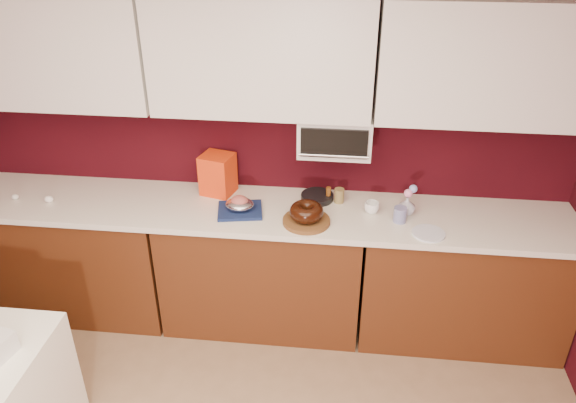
% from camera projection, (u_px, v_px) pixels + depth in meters
% --- Properties ---
extents(ceiling, '(4.00, 4.50, 0.02)m').
position_uv_depth(ceiling, '(98.00, 5.00, 1.15)').
color(ceiling, white).
rests_on(ceiling, wall_back).
extents(wall_back, '(4.00, 0.02, 2.50)m').
position_uv_depth(wall_back, '(267.00, 140.00, 3.71)').
color(wall_back, '#36070D').
rests_on(wall_back, floor).
extents(base_cabinet_left, '(1.31, 0.58, 0.86)m').
position_uv_depth(base_cabinet_left, '(77.00, 255.00, 3.97)').
color(base_cabinet_left, '#532710').
rests_on(base_cabinet_left, floor).
extents(base_cabinet_center, '(1.31, 0.58, 0.86)m').
position_uv_depth(base_cabinet_center, '(263.00, 268.00, 3.84)').
color(base_cabinet_center, '#532710').
rests_on(base_cabinet_center, floor).
extents(base_cabinet_right, '(1.31, 0.58, 0.86)m').
position_uv_depth(base_cabinet_right, '(462.00, 281.00, 3.71)').
color(base_cabinet_right, '#532710').
rests_on(base_cabinet_right, floor).
extents(countertop, '(4.00, 0.62, 0.04)m').
position_uv_depth(countertop, '(261.00, 211.00, 3.62)').
color(countertop, white).
rests_on(countertop, base_cabinet_center).
extents(upper_cabinet_left, '(1.31, 0.33, 0.70)m').
position_uv_depth(upper_cabinet_left, '(44.00, 49.00, 3.40)').
color(upper_cabinet_left, white).
rests_on(upper_cabinet_left, wall_back).
extents(upper_cabinet_center, '(1.31, 0.33, 0.70)m').
position_uv_depth(upper_cabinet_center, '(261.00, 56.00, 3.27)').
color(upper_cabinet_center, white).
rests_on(upper_cabinet_center, wall_back).
extents(upper_cabinet_right, '(1.31, 0.33, 0.70)m').
position_uv_depth(upper_cabinet_right, '(496.00, 63.00, 3.14)').
color(upper_cabinet_right, white).
rests_on(upper_cabinet_right, wall_back).
extents(toaster_oven, '(0.45, 0.30, 0.25)m').
position_uv_depth(toaster_oven, '(335.00, 133.00, 3.48)').
color(toaster_oven, white).
rests_on(toaster_oven, upper_cabinet_center).
extents(toaster_oven_door, '(0.40, 0.02, 0.18)m').
position_uv_depth(toaster_oven_door, '(334.00, 143.00, 3.34)').
color(toaster_oven_door, black).
rests_on(toaster_oven_door, toaster_oven).
extents(toaster_oven_handle, '(0.42, 0.02, 0.02)m').
position_uv_depth(toaster_oven_handle, '(333.00, 156.00, 3.36)').
color(toaster_oven_handle, silver).
rests_on(toaster_oven_handle, toaster_oven).
extents(cake_base, '(0.37, 0.37, 0.03)m').
position_uv_depth(cake_base, '(306.00, 221.00, 3.45)').
color(cake_base, brown).
rests_on(cake_base, countertop).
extents(bundt_cake, '(0.27, 0.27, 0.09)m').
position_uv_depth(bundt_cake, '(307.00, 212.00, 3.42)').
color(bundt_cake, black).
rests_on(bundt_cake, cake_base).
extents(navy_towel, '(0.32, 0.28, 0.02)m').
position_uv_depth(navy_towel, '(240.00, 210.00, 3.57)').
color(navy_towel, navy).
rests_on(navy_towel, countertop).
extents(foil_ham_nest, '(0.22, 0.20, 0.07)m').
position_uv_depth(foil_ham_nest, '(240.00, 204.00, 3.55)').
color(foil_ham_nest, silver).
rests_on(foil_ham_nest, navy_towel).
extents(roasted_ham, '(0.13, 0.11, 0.07)m').
position_uv_depth(roasted_ham, '(240.00, 201.00, 3.54)').
color(roasted_ham, '#BE5E57').
rests_on(roasted_ham, foil_ham_nest).
extents(pandoro_box, '(0.24, 0.23, 0.28)m').
position_uv_depth(pandoro_box, '(218.00, 174.00, 3.74)').
color(pandoro_box, red).
rests_on(pandoro_box, countertop).
extents(dark_pan, '(0.24, 0.24, 0.04)m').
position_uv_depth(dark_pan, '(317.00, 197.00, 3.71)').
color(dark_pan, black).
rests_on(dark_pan, countertop).
extents(coffee_mug, '(0.11, 0.11, 0.09)m').
position_uv_depth(coffee_mug, '(372.00, 206.00, 3.55)').
color(coffee_mug, white).
rests_on(coffee_mug, countertop).
extents(blue_jar, '(0.10, 0.10, 0.10)m').
position_uv_depth(blue_jar, '(400.00, 215.00, 3.45)').
color(blue_jar, navy).
rests_on(blue_jar, countertop).
extents(flower_vase, '(0.11, 0.11, 0.13)m').
position_uv_depth(flower_vase, '(407.00, 205.00, 3.52)').
color(flower_vase, '#B2B6CA').
rests_on(flower_vase, countertop).
extents(flower_pink, '(0.05, 0.05, 0.05)m').
position_uv_depth(flower_pink, '(408.00, 193.00, 3.48)').
color(flower_pink, pink).
rests_on(flower_pink, flower_vase).
extents(flower_blue, '(0.05, 0.05, 0.05)m').
position_uv_depth(flower_blue, '(413.00, 189.00, 3.49)').
color(flower_blue, '#94A9ED').
rests_on(flower_blue, flower_vase).
extents(china_plate, '(0.21, 0.21, 0.01)m').
position_uv_depth(china_plate, '(429.00, 233.00, 3.35)').
color(china_plate, white).
rests_on(china_plate, countertop).
extents(amber_bottle, '(0.04, 0.04, 0.10)m').
position_uv_depth(amber_bottle, '(328.00, 194.00, 3.69)').
color(amber_bottle, brown).
rests_on(amber_bottle, countertop).
extents(paper_cup, '(0.08, 0.08, 0.10)m').
position_uv_depth(paper_cup, '(339.00, 196.00, 3.66)').
color(paper_cup, olive).
rests_on(paper_cup, countertop).
extents(egg_left, '(0.06, 0.05, 0.04)m').
position_uv_depth(egg_left, '(15.00, 197.00, 3.71)').
color(egg_left, silver).
rests_on(egg_left, countertop).
extents(egg_right, '(0.06, 0.05, 0.05)m').
position_uv_depth(egg_right, '(49.00, 199.00, 3.67)').
color(egg_right, white).
rests_on(egg_right, countertop).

